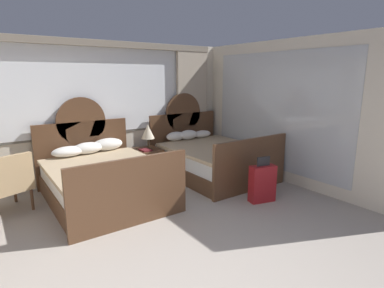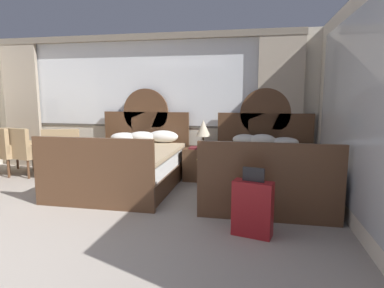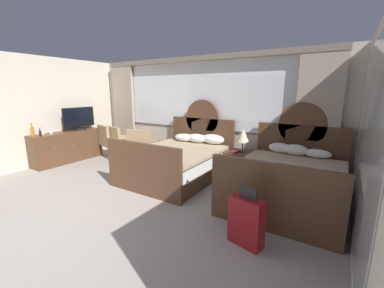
{
  "view_description": "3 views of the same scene",
  "coord_description": "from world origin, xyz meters",
  "views": [
    {
      "loc": [
        -1.49,
        -1.98,
        2.04
      ],
      "look_at": [
        1.36,
        2.07,
        0.94
      ],
      "focal_mm": 28.95,
      "sensor_mm": 36.0,
      "label": 1
    },
    {
      "loc": [
        2.22,
        -2.09,
        1.52
      ],
      "look_at": [
        1.35,
        2.3,
        0.84
      ],
      "focal_mm": 29.83,
      "sensor_mm": 36.0,
      "label": 2
    },
    {
      "loc": [
        3.08,
        -1.35,
        1.87
      ],
      "look_at": [
        0.99,
        2.01,
        1.0
      ],
      "focal_mm": 22.8,
      "sensor_mm": 36.0,
      "label": 3
    }
  ],
  "objects": [
    {
      "name": "book_on_nightstand",
      "position": [
        1.18,
        3.42,
        0.6
      ],
      "size": [
        0.18,
        0.26,
        0.03
      ],
      "color": "maroon",
      "rests_on": "nightstand_between_beds"
    },
    {
      "name": "wall_right_mirror",
      "position": [
        3.37,
        1.73,
        1.35
      ],
      "size": [
        0.08,
        4.61,
        2.7
      ],
      "color": "beige",
      "rests_on": "ground_plane"
    },
    {
      "name": "armchair_by_window_left",
      "position": [
        -1.25,
        3.18,
        0.5
      ],
      "size": [
        0.81,
        0.81,
        0.92
      ],
      "color": "tan",
      "rests_on": "ground_plane"
    },
    {
      "name": "bed_near_window",
      "position": [
        0.11,
        2.87,
        0.37
      ],
      "size": [
        1.73,
        2.23,
        1.65
      ],
      "color": "brown",
      "rests_on": "ground_plane"
    },
    {
      "name": "bed_near_mirror",
      "position": [
        2.4,
        2.86,
        0.36
      ],
      "size": [
        1.73,
        2.23,
        1.65
      ],
      "color": "brown",
      "rests_on": "ground_plane"
    },
    {
      "name": "suitcase_on_floor",
      "position": [
        2.22,
        1.29,
        0.31
      ],
      "size": [
        0.46,
        0.28,
        0.76
      ],
      "color": "maroon",
      "rests_on": "ground_plane"
    },
    {
      "name": "wall_back_window",
      "position": [
        0.0,
        4.01,
        1.45
      ],
      "size": [
        6.67,
        0.22,
        2.7
      ],
      "color": "beige",
      "rests_on": "ground_plane"
    },
    {
      "name": "nightstand_between_beds",
      "position": [
        1.25,
        3.53,
        0.29
      ],
      "size": [
        0.54,
        0.56,
        0.58
      ],
      "color": "brown",
      "rests_on": "ground_plane"
    },
    {
      "name": "table_lamp_on_nightstand",
      "position": [
        1.31,
        3.55,
        0.93
      ],
      "size": [
        0.27,
        0.27,
        0.5
      ],
      "color": "brown",
      "rests_on": "nightstand_between_beds"
    }
  ]
}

